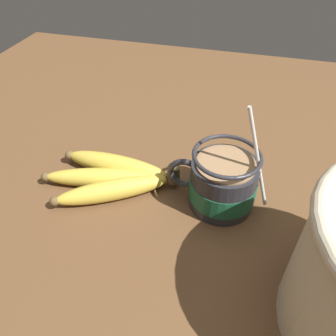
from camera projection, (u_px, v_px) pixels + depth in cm
name	position (u px, v px, depth cm)	size (l,w,h in cm)	color
table	(161.00, 196.00, 53.11)	(119.90, 119.90, 2.54)	brown
coffee_mug	(223.00, 181.00, 48.10)	(15.08, 9.83, 17.19)	#28282D
banana_bunch	(112.00, 177.00, 52.28)	(21.60, 13.48, 4.10)	brown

